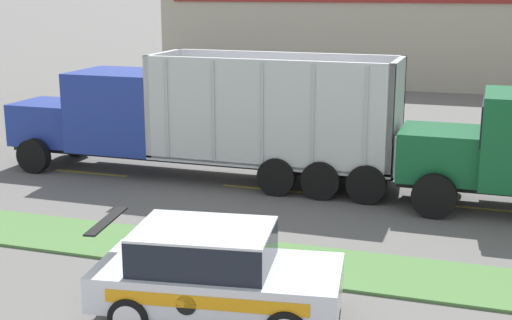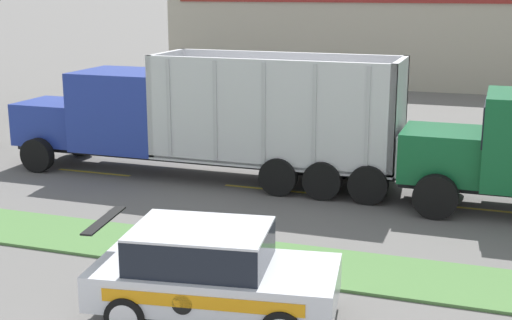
{
  "view_description": "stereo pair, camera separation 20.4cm",
  "coord_description": "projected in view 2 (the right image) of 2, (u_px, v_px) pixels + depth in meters",
  "views": [
    {
      "loc": [
        4.05,
        -6.11,
        5.41
      ],
      "look_at": [
        -0.58,
        7.93,
        1.79
      ],
      "focal_mm": 50.0,
      "sensor_mm": 36.0,
      "label": 1
    },
    {
      "loc": [
        4.25,
        -6.04,
        5.41
      ],
      "look_at": [
        -0.58,
        7.93,
        1.79
      ],
      "focal_mm": 50.0,
      "sensor_mm": 36.0,
      "label": 2
    }
  ],
  "objects": [
    {
      "name": "dump_truck_trail",
      "position": [
        171.0,
        121.0,
        20.74
      ],
      "size": [
        11.62,
        2.59,
        3.57
      ],
      "color": "black",
      "rests_on": "ground_plane"
    },
    {
      "name": "store_building_backdrop",
      "position": [
        482.0,
        34.0,
        41.36
      ],
      "size": [
        34.46,
        12.1,
        5.4
      ],
      "color": "#BCB29E",
      "rests_on": "ground_plane"
    },
    {
      "name": "centre_line_4",
      "position": [
        266.0,
        189.0,
        19.49
      ],
      "size": [
        2.4,
        0.14,
        0.01
      ],
      "primitive_type": "cube",
      "color": "yellow",
      "rests_on": "ground_plane"
    },
    {
      "name": "rally_car",
      "position": [
        211.0,
        271.0,
        11.77
      ],
      "size": [
        4.25,
        2.42,
        1.6
      ],
      "color": "silver",
      "rests_on": "ground_plane"
    },
    {
      "name": "centre_line_5",
      "position": [
        471.0,
        208.0,
        17.78
      ],
      "size": [
        2.4,
        0.14,
        0.01
      ],
      "primitive_type": "cube",
      "color": "yellow",
      "rests_on": "ground_plane"
    },
    {
      "name": "grass_verge",
      "position": [
        264.0,
        259.0,
        14.39
      ],
      "size": [
        120.0,
        1.98,
        0.06
      ],
      "primitive_type": "cube",
      "color": "#517F42",
      "rests_on": "ground_plane"
    },
    {
      "name": "centre_line_3",
      "position": [
        94.0,
        172.0,
        21.2
      ],
      "size": [
        2.4,
        0.14,
        0.01
      ],
      "primitive_type": "cube",
      "color": "yellow",
      "rests_on": "ground_plane"
    }
  ]
}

